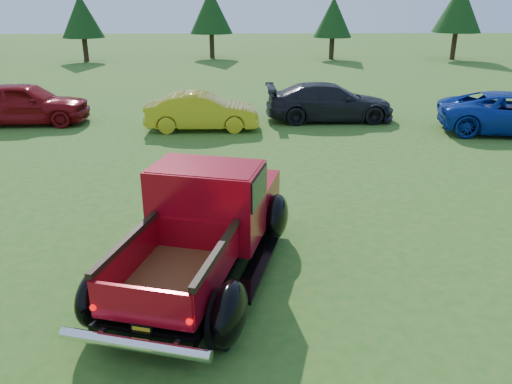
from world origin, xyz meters
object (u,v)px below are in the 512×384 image
show_car_grey (330,102)px  show_car_red (25,103)px  tree_mid_right (333,17)px  pickup_truck (208,220)px  tree_east (459,8)px  tree_mid_left (211,11)px  tree_west (81,16)px  show_car_yellow (202,111)px

show_car_grey → show_car_red: bearing=90.5°
tree_mid_right → show_car_red: size_ratio=0.99×
pickup_truck → tree_east: bearing=76.7°
show_car_red → show_car_grey: show_car_red is taller
tree_mid_left → tree_east: tree_east is taller
tree_west → show_car_grey: tree_west is taller
show_car_red → tree_mid_left: bearing=-16.8°
tree_east → tree_mid_right: bearing=176.8°
pickup_truck → show_car_yellow: bearing=109.6°
pickup_truck → show_car_red: (-7.29, 10.57, -0.10)m
show_car_red → pickup_truck: bearing=-147.8°
tree_west → show_car_yellow: bearing=-64.0°
tree_mid_right → tree_east: tree_east is taller
tree_west → pickup_truck: (10.79, -29.98, -2.25)m
tree_west → tree_mid_right: 18.03m
tree_mid_left → pickup_truck: tree_mid_left is taller
pickup_truck → show_car_grey: bearing=85.4°
tree_mid_right → show_car_yellow: (-8.04, -21.44, -2.33)m
tree_west → pickup_truck: 31.94m
tree_west → show_car_grey: bearing=-52.7°
tree_mid_right → show_car_yellow: bearing=-110.5°
show_car_red → show_car_yellow: size_ratio=1.15×
pickup_truck → show_car_red: 12.84m
tree_mid_left → show_car_yellow: size_ratio=1.29×
show_car_grey → pickup_truck: bearing=159.7°
tree_mid_left → show_car_yellow: tree_mid_left is taller
tree_mid_left → tree_east: (18.00, -1.50, 0.27)m
show_car_red → show_car_grey: (11.08, 0.30, -0.07)m
tree_west → tree_mid_right: bearing=3.2°
tree_mid_right → tree_mid_left: bearing=173.7°
show_car_red → tree_mid_right: bearing=-37.8°
tree_east → show_car_yellow: bearing=-129.1°
tree_mid_right → show_car_grey: (-3.42, -20.11, -2.29)m
tree_west → tree_east: bearing=1.1°
tree_west → tree_mid_right: tree_west is taller
tree_mid_right → show_car_grey: bearing=-99.6°
tree_mid_left → tree_mid_right: tree_mid_left is taller
tree_mid_left → tree_mid_right: bearing=-6.3°
tree_east → show_car_yellow: tree_east is taller
tree_east → pickup_truck: (-16.21, -30.48, -2.80)m
tree_west → tree_mid_left: bearing=12.5°
tree_west → tree_east: tree_east is taller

